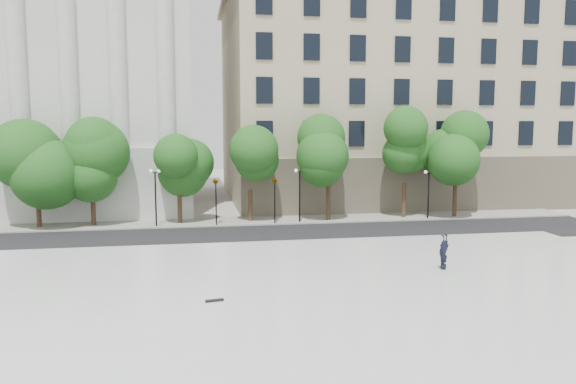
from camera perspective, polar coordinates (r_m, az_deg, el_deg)
name	(u,v)px	position (r m, az deg, el deg)	size (l,w,h in m)	color
ground	(250,327)	(22.42, -3.88, -13.53)	(160.00, 160.00, 0.00)	beige
plaza	(243,298)	(25.17, -4.61, -10.70)	(44.00, 22.00, 0.45)	white
street	(223,237)	(39.75, -6.59, -4.56)	(60.00, 8.00, 0.02)	black
far_sidewalk	(219,222)	(45.63, -7.03, -3.04)	(60.00, 4.00, 0.12)	gray
building_west	(36,73)	(61.55, -24.24, 10.92)	(31.50, 27.65, 25.60)	silver
building_east	(393,95)	(63.89, 10.60, 9.65)	(36.00, 26.15, 23.00)	tan
traffic_light_west	(216,179)	(43.45, -7.36, 1.34)	(1.09, 1.79, 4.22)	black
traffic_light_east	(275,177)	(43.88, -1.36, 1.52)	(0.60, 1.98, 4.28)	black
person_lying	(443,265)	(30.05, 15.49, -7.11)	(0.66, 0.43, 1.80)	black
skateboard	(214,300)	(24.11, -7.48, -10.87)	(0.77, 0.20, 0.08)	black
street_trees	(188,158)	(44.73, -10.17, 3.44)	(44.48, 5.03, 7.67)	#382619
lamp_posts	(221,188)	(43.85, -6.83, 0.37)	(36.73, 0.28, 4.51)	black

